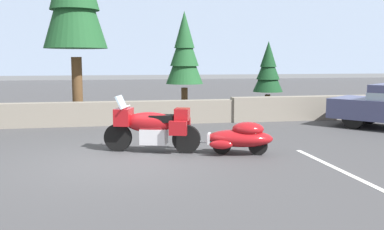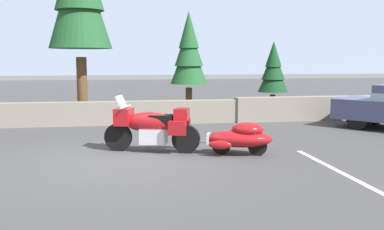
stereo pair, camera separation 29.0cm
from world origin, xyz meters
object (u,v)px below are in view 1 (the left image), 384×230
pine_tree_far_right (268,69)px  pine_tree_secondary (184,52)px  car_shaped_trailer (240,137)px  touring_motorcycle (151,126)px

pine_tree_far_right → pine_tree_secondary: bearing=-179.1°
car_shaped_trailer → pine_tree_secondary: (-0.17, 6.45, 2.07)m
car_shaped_trailer → pine_tree_secondary: bearing=91.5°
touring_motorcycle → pine_tree_far_right: pine_tree_far_right is taller
car_shaped_trailer → pine_tree_far_right: size_ratio=0.76×
pine_tree_secondary → pine_tree_far_right: pine_tree_secondary is taller
touring_motorcycle → car_shaped_trailer: 2.09m
touring_motorcycle → pine_tree_secondary: size_ratio=0.56×
touring_motorcycle → pine_tree_far_right: bearing=48.8°
pine_tree_secondary → car_shaped_trailer: bearing=-88.5°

